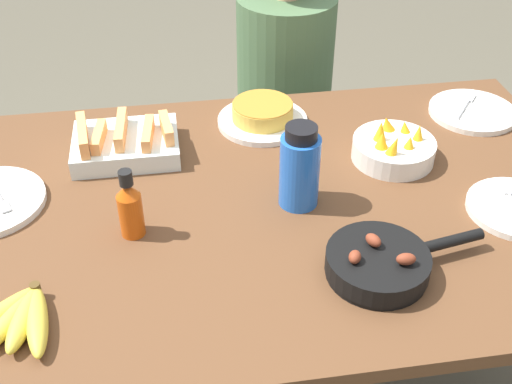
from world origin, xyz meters
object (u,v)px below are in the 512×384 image
(banana_bunch, at_px, (17,319))
(melon_tray, at_px, (125,143))
(hot_sauce_bottle, at_px, (130,207))
(person_figure, at_px, (283,123))
(fruit_bowl_mango, at_px, (393,148))
(frittata_plate_center, at_px, (263,115))
(skillet, at_px, (380,263))
(empty_plate_far_left, at_px, (472,112))
(water_bottle, at_px, (300,168))

(banana_bunch, xyz_separation_m, melon_tray, (0.19, 0.55, 0.01))
(hot_sauce_bottle, relative_size, person_figure, 0.14)
(fruit_bowl_mango, bearing_deg, frittata_plate_center, 143.42)
(skillet, distance_m, person_figure, 1.07)
(melon_tray, height_order, skillet, melon_tray)
(fruit_bowl_mango, xyz_separation_m, hot_sauce_bottle, (-0.65, -0.19, 0.04))
(empty_plate_far_left, height_order, person_figure, person_figure)
(hot_sauce_bottle, bearing_deg, skillet, -22.34)
(banana_bunch, bearing_deg, fruit_bowl_mango, 26.34)
(fruit_bowl_mango, bearing_deg, empty_plate_far_left, 31.43)
(melon_tray, height_order, empty_plate_far_left, melon_tray)
(frittata_plate_center, distance_m, fruit_bowl_mango, 0.37)
(hot_sauce_bottle, distance_m, person_figure, 1.02)
(frittata_plate_center, height_order, hot_sauce_bottle, hot_sauce_bottle)
(hot_sauce_bottle, bearing_deg, water_bottle, 8.10)
(frittata_plate_center, xyz_separation_m, fruit_bowl_mango, (0.30, -0.22, 0.01))
(fruit_bowl_mango, bearing_deg, person_figure, 103.32)
(banana_bunch, relative_size, skillet, 0.56)
(empty_plate_far_left, distance_m, person_figure, 0.69)
(banana_bunch, bearing_deg, person_figure, 56.44)
(skillet, bearing_deg, fruit_bowl_mango, 57.38)
(melon_tray, relative_size, water_bottle, 1.31)
(person_figure, bearing_deg, hot_sauce_bottle, -120.81)
(skillet, bearing_deg, person_figure, 79.00)
(banana_bunch, relative_size, empty_plate_far_left, 0.80)
(skillet, bearing_deg, banana_bunch, 172.06)
(water_bottle, bearing_deg, empty_plate_far_left, 29.31)
(melon_tray, relative_size, person_figure, 0.22)
(skillet, relative_size, frittata_plate_center, 1.40)
(person_figure, bearing_deg, fruit_bowl_mango, -76.68)
(empty_plate_far_left, height_order, fruit_bowl_mango, fruit_bowl_mango)
(melon_tray, bearing_deg, banana_bunch, -109.32)
(melon_tray, relative_size, skillet, 0.77)
(empty_plate_far_left, relative_size, person_figure, 0.20)
(skillet, relative_size, person_figure, 0.29)
(banana_bunch, relative_size, frittata_plate_center, 0.78)
(person_figure, bearing_deg, frittata_plate_center, -109.03)
(skillet, relative_size, hot_sauce_bottle, 2.10)
(water_bottle, bearing_deg, person_figure, 81.24)
(frittata_plate_center, distance_m, hot_sauce_bottle, 0.54)
(frittata_plate_center, height_order, fruit_bowl_mango, fruit_bowl_mango)
(empty_plate_far_left, relative_size, fruit_bowl_mango, 1.17)
(person_figure, bearing_deg, empty_plate_far_left, -45.88)
(hot_sauce_bottle, bearing_deg, banana_bunch, -132.04)
(banana_bunch, bearing_deg, empty_plate_far_left, 27.69)
(melon_tray, distance_m, skillet, 0.72)
(fruit_bowl_mango, bearing_deg, water_bottle, -153.10)
(melon_tray, bearing_deg, skillet, -45.59)
(banana_bunch, distance_m, water_bottle, 0.66)
(hot_sauce_bottle, bearing_deg, fruit_bowl_mango, 16.45)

